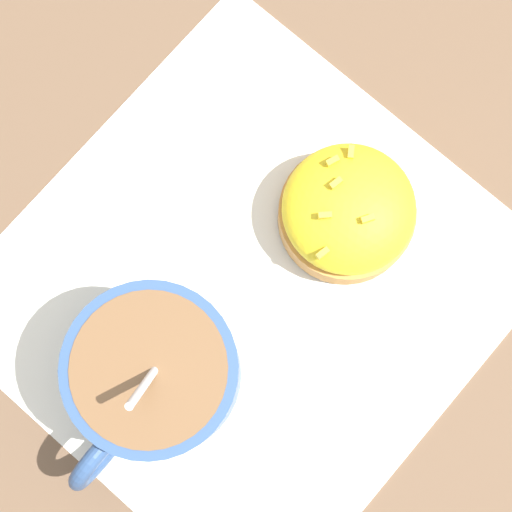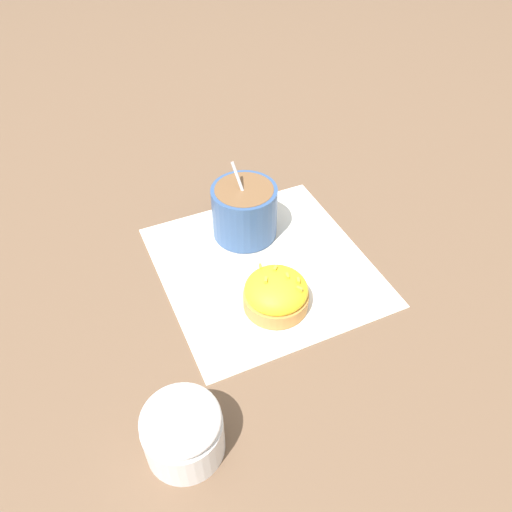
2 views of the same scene
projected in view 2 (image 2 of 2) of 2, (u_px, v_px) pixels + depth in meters
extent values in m
plane|color=brown|center=(264.00, 266.00, 0.64)|extent=(3.00, 3.00, 0.00)
cube|color=white|center=(264.00, 265.00, 0.63)|extent=(0.28, 0.27, 0.00)
cylinder|color=#335184|center=(241.00, 212.00, 0.65)|extent=(0.09, 0.09, 0.07)
cylinder|color=brown|center=(241.00, 194.00, 0.63)|extent=(0.08, 0.08, 0.01)
torus|color=#335184|center=(226.00, 191.00, 0.68)|extent=(0.04, 0.01, 0.04)
ellipsoid|color=silver|center=(230.00, 219.00, 0.68)|extent=(0.03, 0.02, 0.01)
cylinder|color=silver|center=(245.00, 202.00, 0.63)|extent=(0.05, 0.02, 0.10)
cylinder|color=#C18442|center=(276.00, 299.00, 0.58)|extent=(0.08, 0.08, 0.02)
ellipsoid|color=yellow|center=(276.00, 290.00, 0.57)|extent=(0.07, 0.07, 0.04)
cube|color=yellow|center=(289.00, 275.00, 0.56)|extent=(0.01, 0.00, 0.00)
cube|color=yellow|center=(261.00, 267.00, 0.58)|extent=(0.01, 0.00, 0.00)
cube|color=yellow|center=(299.00, 289.00, 0.55)|extent=(0.01, 0.01, 0.00)
cube|color=yellow|center=(266.00, 280.00, 0.55)|extent=(0.01, 0.01, 0.00)
cube|color=yellow|center=(298.00, 280.00, 0.56)|extent=(0.01, 0.01, 0.00)
cube|color=yellow|center=(275.00, 268.00, 0.57)|extent=(0.01, 0.01, 0.00)
cylinder|color=white|center=(184.00, 436.00, 0.45)|extent=(0.07, 0.07, 0.04)
ellipsoid|color=white|center=(180.00, 420.00, 0.43)|extent=(0.07, 0.07, 0.03)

